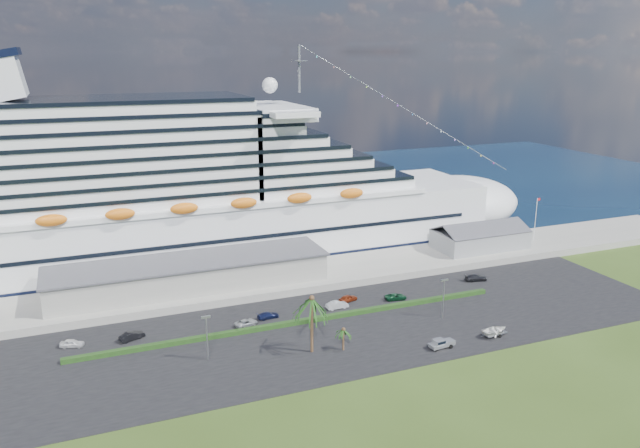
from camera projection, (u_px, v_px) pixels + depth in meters
name	position (u px, v px, depth m)	size (l,w,h in m)	color
ground	(372.00, 352.00, 112.21)	(420.00, 420.00, 0.00)	#304316
asphalt_lot	(347.00, 328.00, 122.02)	(140.00, 38.00, 0.12)	black
wharf	(296.00, 276.00, 147.72)	(240.00, 20.00, 1.80)	gray
water	(213.00, 199.00, 228.39)	(420.00, 160.00, 0.02)	black
cruise_ship	(183.00, 198.00, 157.19)	(191.00, 38.00, 54.00)	silver
terminal_building	(190.00, 273.00, 137.60)	(61.00, 15.00, 6.30)	gray
port_shed	(480.00, 238.00, 165.54)	(24.00, 12.31, 7.37)	gray
flagpole	(536.00, 218.00, 171.02)	(1.08, 0.16, 12.00)	silver
hedge	(299.00, 322.00, 123.47)	(88.00, 1.10, 0.90)	black
lamp_post_left	(207.00, 332.00, 107.83)	(1.60, 0.35, 8.27)	gray
lamp_post_right	(444.00, 294.00, 125.15)	(1.60, 0.35, 8.27)	gray
palm_tall	(312.00, 305.00, 109.72)	(8.82, 8.82, 11.13)	#47301E
palm_short	(343.00, 332.00, 111.84)	(3.53, 3.53, 4.56)	#47301E
parked_car_0	(72.00, 343.00, 113.75)	(1.71, 4.25, 1.45)	silver
parked_car_1	(132.00, 336.00, 116.60)	(1.66, 4.75, 1.56)	black
parked_car_2	(246.00, 323.00, 122.54)	(2.14, 4.65, 1.29)	#9DA2A6
parked_car_3	(268.00, 315.00, 126.01)	(1.83, 4.50, 1.30)	#10173A
parked_car_4	(348.00, 298.00, 134.46)	(1.77, 4.40, 1.50)	maroon
parked_car_5	(337.00, 305.00, 130.79)	(1.67, 4.80, 1.58)	silver
parked_car_6	(396.00, 297.00, 135.52)	(2.20, 4.77, 1.33)	#0F3C21
parked_car_7	(476.00, 278.00, 146.72)	(2.15, 5.28, 1.53)	black
pickup_truck	(441.00, 343.00, 113.33)	(5.10, 2.29, 1.74)	black
boat_trailer	(495.00, 331.00, 117.96)	(6.21, 4.40, 1.74)	gray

